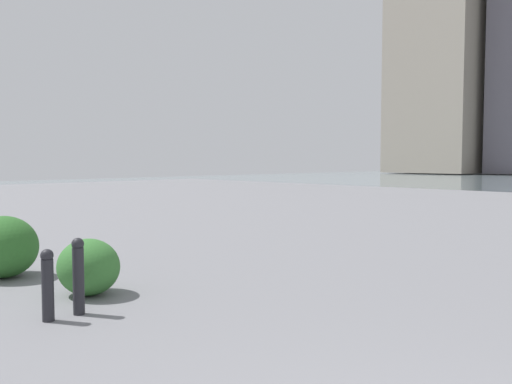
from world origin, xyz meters
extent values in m
cube|color=#9E9384|center=(31.70, -64.10, 15.78)|extent=(10.72, 13.74, 31.55)
cylinder|color=#232328|center=(4.90, -0.51, 0.32)|extent=(0.12, 0.12, 0.64)
sphere|color=#232328|center=(4.90, -0.51, 0.68)|extent=(0.13, 0.13, 0.13)
cylinder|color=#232328|center=(4.91, -0.84, 0.36)|extent=(0.12, 0.12, 0.72)
sphere|color=#232328|center=(4.91, -0.84, 0.76)|extent=(0.13, 0.13, 0.13)
ellipsoid|color=#387533|center=(5.59, -1.30, 0.34)|extent=(0.81, 0.73, 0.69)
ellipsoid|color=#2D6628|center=(7.32, -0.90, 0.43)|extent=(1.02, 0.91, 0.86)
camera|label=1|loc=(-0.37, 1.67, 1.65)|focal=36.97mm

